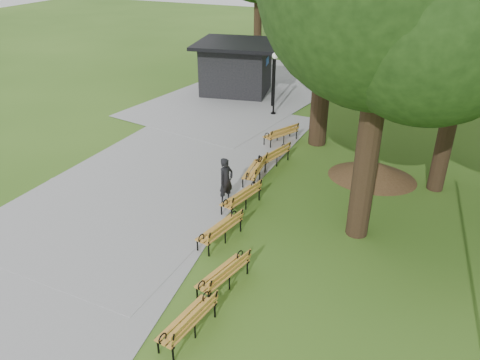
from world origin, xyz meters
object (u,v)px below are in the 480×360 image
at_px(bench_1, 223,273).
at_px(kiosk, 236,67).
at_px(person, 226,181).
at_px(bench_0, 187,321).
at_px(lamp_post, 275,71).
at_px(bench_5, 273,155).
at_px(bench_4, 254,170).
at_px(bench_2, 220,229).
at_px(bench_3, 241,197).
at_px(bench_6, 281,134).
at_px(dirt_mound, 373,169).

bearing_deg(bench_1, kiosk, -143.50).
xyz_separation_m(person, kiosk, (-5.09, 12.36, 0.69)).
distance_m(bench_0, bench_1, 1.93).
xyz_separation_m(lamp_post, bench_1, (3.49, -13.70, -1.92)).
height_order(lamp_post, bench_0, lamp_post).
height_order(bench_1, bench_5, same).
xyz_separation_m(person, bench_4, (0.27, 2.04, -0.42)).
bearing_deg(bench_4, bench_2, 1.91).
relative_size(person, bench_1, 0.91).
relative_size(lamp_post, bench_5, 1.74).
distance_m(bench_3, bench_6, 6.17).
relative_size(lamp_post, bench_3, 1.74).
bearing_deg(kiosk, bench_5, -67.98).
distance_m(lamp_post, dirt_mound, 8.45).
bearing_deg(bench_3, kiosk, -142.21).
xyz_separation_m(dirt_mound, bench_2, (-3.67, -6.35, 0.08)).
xyz_separation_m(bench_3, bench_6, (-0.65, 6.14, 0.00)).
bearing_deg(bench_2, dirt_mound, 162.09).
distance_m(person, lamp_post, 9.77).
relative_size(person, kiosk, 0.35).
xyz_separation_m(lamp_post, bench_3, (2.27, -9.66, -1.92)).
xyz_separation_m(bench_1, bench_6, (-1.87, 10.18, 0.00)).
relative_size(person, bench_4, 0.91).
xyz_separation_m(bench_4, bench_6, (-0.28, 3.95, 0.00)).
bearing_deg(bench_3, lamp_post, -153.54).
relative_size(bench_5, bench_6, 1.00).
bearing_deg(bench_6, bench_0, 36.33).
distance_m(person, bench_5, 3.63).
height_order(lamp_post, bench_6, lamp_post).
distance_m(person, bench_3, 0.78).
xyz_separation_m(lamp_post, bench_6, (1.63, -3.52, -1.92)).
bearing_deg(lamp_post, kiosk, 140.42).
bearing_deg(bench_6, bench_3, 33.72).
relative_size(bench_1, bench_2, 1.00).
height_order(bench_2, bench_3, same).
relative_size(bench_0, bench_6, 1.00).
bearing_deg(dirt_mound, bench_5, -173.20).
bearing_deg(bench_3, bench_4, -157.32).
bearing_deg(bench_4, kiosk, -158.09).
height_order(bench_0, bench_6, same).
relative_size(bench_2, bench_6, 1.00).
distance_m(kiosk, lamp_post, 4.54).
relative_size(kiosk, bench_0, 2.61).
bearing_deg(bench_1, dirt_mound, 175.95).
bearing_deg(bench_2, bench_4, -160.47).
bearing_deg(lamp_post, bench_0, -77.50).
distance_m(bench_2, bench_3, 2.15).
xyz_separation_m(bench_0, bench_2, (-0.99, 3.83, 0.00)).
xyz_separation_m(kiosk, bench_3, (5.72, -12.51, -1.11)).
height_order(bench_3, bench_4, same).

